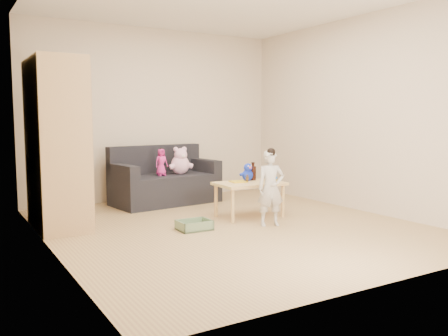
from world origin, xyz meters
TOP-DOWN VIEW (x-y plane):
  - room at (0.00, 0.00)m, footprint 4.50×4.50m
  - wardrobe at (-1.73, 0.96)m, footprint 0.53×1.06m
  - sofa at (-0.06, 1.73)m, footprint 1.59×0.94m
  - play_table at (0.47, 0.32)m, footprint 0.85×0.56m
  - storage_bin at (-0.46, 0.05)m, footprint 0.37×0.28m
  - toddler at (0.40, -0.22)m, footprint 0.37×0.30m
  - pink_bear at (0.16, 1.71)m, footprint 0.33×0.29m
  - doll at (-0.16, 1.64)m, footprint 0.20×0.15m
  - ring_stacker at (0.80, 0.32)m, footprint 0.17×0.17m
  - brown_bottle at (0.63, 0.48)m, footprint 0.08×0.08m
  - blue_plush at (0.53, 0.47)m, footprint 0.20×0.16m
  - wooden_figure at (0.42, 0.31)m, footprint 0.05×0.04m
  - yellow_book at (0.35, 0.40)m, footprint 0.20×0.20m

SIDE VIEW (x-z plane):
  - storage_bin at x=-0.46m, z-range 0.00..0.11m
  - sofa at x=-0.06m, z-range 0.00..0.42m
  - play_table at x=0.47m, z-range 0.00..0.44m
  - toddler at x=0.40m, z-range 0.00..0.86m
  - yellow_book at x=0.35m, z-range 0.44..0.45m
  - wooden_figure at x=0.42m, z-range 0.44..0.54m
  - ring_stacker at x=0.80m, z-range 0.42..0.62m
  - brown_bottle at x=0.63m, z-range 0.42..0.66m
  - blue_plush at x=0.53m, z-range 0.44..0.67m
  - pink_bear at x=0.16m, z-range 0.42..0.76m
  - doll at x=-0.16m, z-range 0.42..0.80m
  - wardrobe at x=-1.73m, z-range 0.00..1.90m
  - room at x=0.00m, z-range -0.95..3.55m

